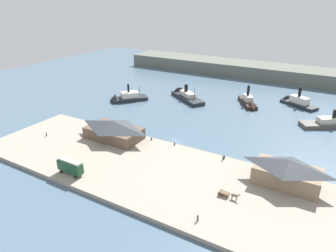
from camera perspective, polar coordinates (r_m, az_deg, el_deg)
ground_plane at (r=108.88m, az=1.58°, el=-2.94°), size 320.00×320.00×0.00m
quay_promenade at (r=92.20m, az=-5.05°, el=-7.83°), size 110.00×36.00×1.20m
seawall_edge at (r=105.84m, az=0.65°, el=-3.44°), size 110.00×0.80×1.00m
ferry_shed_customs_shed at (r=108.88m, az=-10.20°, el=-0.68°), size 20.03×11.43×6.58m
ferry_shed_west_terminal at (r=87.60m, az=21.60°, el=-8.01°), size 17.38×10.05×7.49m
street_tram at (r=90.81m, az=-17.98°, el=-7.19°), size 8.17×2.49×4.45m
horse_cart at (r=79.72m, az=11.27°, el=-12.46°), size 5.62×1.46×1.87m
pedestrian_at_waters_edge at (r=95.82m, az=10.35°, el=-5.91°), size 0.42×0.42×1.69m
pedestrian_near_cart at (r=118.37m, az=-21.97°, el=-1.47°), size 0.40×0.40×1.60m
pedestrian_by_tram at (r=71.75m, az=5.64°, el=-16.86°), size 0.43×0.43×1.73m
mooring_post_center_west at (r=96.88m, az=10.56°, el=-5.80°), size 0.44×0.44×0.90m
mooring_post_west at (r=107.22m, az=-3.12°, el=-2.42°), size 0.44×0.44×0.90m
mooring_post_east at (r=124.41m, az=-14.08°, el=0.63°), size 0.44×0.44×0.90m
mooring_post_center_east at (r=103.52m, az=1.25°, el=-3.38°), size 0.44×0.44×0.90m
ferry_moored_west at (r=157.59m, az=22.86°, el=4.26°), size 19.23×14.04×11.11m
ferry_approaching_east at (r=138.64m, az=29.18°, el=0.45°), size 23.36×18.41×9.09m
ferry_moored_east at (r=155.74m, az=3.10°, el=5.79°), size 24.42×19.49×9.96m
ferry_outer_harbor at (r=149.17m, az=14.97°, el=4.29°), size 14.02×18.57×10.43m
ferry_departing_north at (r=152.36m, az=-8.08°, el=5.24°), size 17.03×18.46×10.55m
far_headland at (r=206.14m, az=16.66°, el=9.99°), size 180.00×24.00×8.00m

